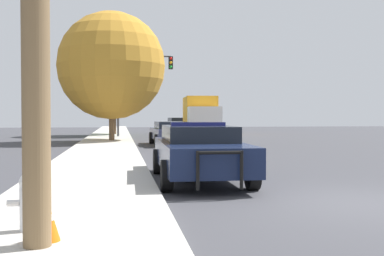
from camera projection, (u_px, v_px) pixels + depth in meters
The scene contains 11 objects.
ground_plane at pixel (361, 204), 8.82m from camera, with size 110.00×110.00×0.00m, color #3D3D42.
sidewalk_left at pixel (77, 208), 8.06m from camera, with size 3.00×110.00×0.13m.
police_car at pixel (199, 151), 11.87m from camera, with size 2.17×5.20×1.44m.
fire_hydrant at pixel (28, 200), 6.21m from camera, with size 0.52×0.23×0.75m.
traffic_light at pixel (139, 78), 33.73m from camera, with size 3.94×0.35×5.78m.
car_background_distant at pixel (176, 124), 48.09m from camera, with size 2.13×4.33×1.34m.
car_background_midblock at pixel (170, 132), 25.76m from camera, with size 2.04×4.71×1.26m.
box_truck at pixel (200, 114), 39.44m from camera, with size 3.05×7.89×3.12m.
tree_sidewalk_mid at pixel (111, 66), 28.28m from camera, with size 6.34×6.34×7.56m.
tree_sidewalk_far at pixel (114, 74), 37.02m from camera, with size 5.71×5.71×7.52m.
traffic_cone at pixel (47, 219), 5.70m from camera, with size 0.31×0.31×0.52m.
Camera 1 is at (-4.38, -8.22, 1.63)m, focal length 45.00 mm.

